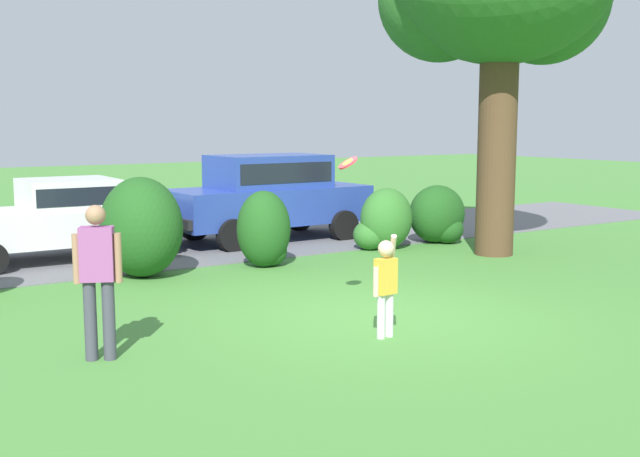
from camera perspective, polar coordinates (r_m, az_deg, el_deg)
ground_plane at (r=10.70m, az=4.66°, el=-6.38°), size 80.00×80.00×0.00m
driveway_strip at (r=16.48m, az=-9.77°, el=-1.40°), size 28.00×4.40×0.02m
shrub_centre_left at (r=13.47m, az=-13.11°, el=0.10°), size 1.37×1.60×1.72m
shrub_centre at (r=14.09m, az=-4.12°, el=-0.27°), size 1.00×0.93×1.40m
shrub_centre_right at (r=16.09m, az=4.73°, el=0.52°), size 1.28×0.95×1.28m
shrub_far_end at (r=17.09m, az=8.78°, el=0.91°), size 1.32×1.11×1.27m
parked_sedan at (r=15.52m, az=-18.86°, el=0.85°), size 4.41×2.12×1.56m
parked_suv at (r=17.20m, az=-3.83°, el=2.66°), size 4.74×2.18×1.92m
child_thrower at (r=9.44m, az=4.88°, el=-3.85°), size 0.44×0.29×1.29m
frisbee at (r=10.25m, az=2.09°, el=4.88°), size 0.27×0.28×0.20m
adult_onlooker at (r=8.81m, az=-16.15°, el=-3.21°), size 0.49×0.35×1.74m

